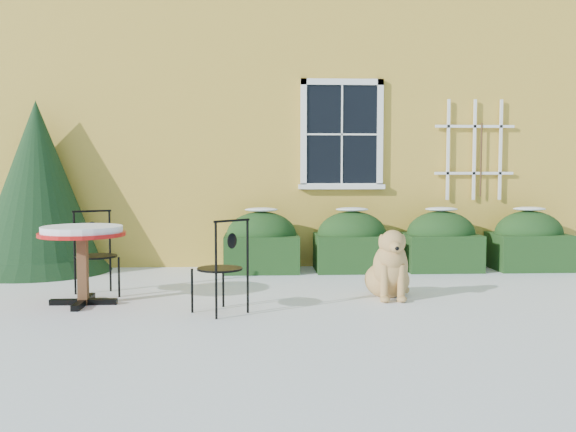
{
  "coord_description": "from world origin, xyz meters",
  "views": [
    {
      "loc": [
        -0.39,
        -6.56,
        1.43
      ],
      "look_at": [
        0.0,
        1.0,
        0.9
      ],
      "focal_mm": 40.0,
      "sensor_mm": 36.0,
      "label": 1
    }
  ],
  "objects": [
    {
      "name": "patio_chair_far",
      "position": [
        -2.23,
        0.87,
        0.49
      ],
      "size": [
        0.58,
        0.57,
        0.98
      ],
      "rotation": [
        0.0,
        0.0,
        0.45
      ],
      "color": "black",
      "rests_on": "ground"
    },
    {
      "name": "evergreen_shrub",
      "position": [
        -3.46,
        2.69,
        0.98
      ],
      "size": [
        2.0,
        2.0,
        2.42
      ],
      "rotation": [
        0.0,
        0.0,
        -0.31
      ],
      "color": "black",
      "rests_on": "ground"
    },
    {
      "name": "bistro_table",
      "position": [
        -2.23,
        0.34,
        0.7
      ],
      "size": [
        0.91,
        0.91,
        0.85
      ],
      "rotation": [
        0.0,
        0.0,
        0.3
      ],
      "color": "black",
      "rests_on": "ground"
    },
    {
      "name": "house",
      "position": [
        0.0,
        7.0,
        3.22
      ],
      "size": [
        12.4,
        8.4,
        6.4
      ],
      "color": "#EBBB44",
      "rests_on": "ground"
    },
    {
      "name": "ground",
      "position": [
        0.0,
        0.0,
        0.0
      ],
      "size": [
        80.0,
        80.0,
        0.0
      ],
      "primitive_type": "plane",
      "color": "white",
      "rests_on": "ground"
    },
    {
      "name": "hedge_row",
      "position": [
        1.65,
        2.55,
        0.4
      ],
      "size": [
        4.95,
        0.8,
        0.91
      ],
      "color": "black",
      "rests_on": "ground"
    },
    {
      "name": "dog",
      "position": [
        1.12,
        0.51,
        0.32
      ],
      "size": [
        0.54,
        0.9,
        0.81
      ],
      "rotation": [
        0.0,
        0.0,
        -0.01
      ],
      "color": "tan",
      "rests_on": "ground"
    },
    {
      "name": "patio_chair_near",
      "position": [
        -0.72,
        -0.16,
        0.48
      ],
      "size": [
        0.6,
        0.6,
        0.96
      ],
      "rotation": [
        0.0,
        0.0,
        3.86
      ],
      "color": "black",
      "rests_on": "ground"
    }
  ]
}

